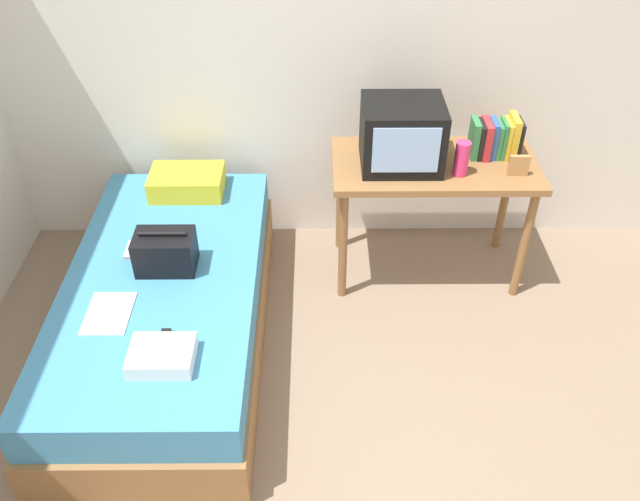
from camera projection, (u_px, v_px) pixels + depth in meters
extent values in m
plane|color=#84705B|center=(331.00, 483.00, 2.98)|extent=(8.00, 8.00, 0.00)
cube|color=silver|center=(326.00, 40.00, 3.75)|extent=(5.20, 0.10, 2.60)
cube|color=olive|center=(171.00, 324.00, 3.58)|extent=(1.00, 2.00, 0.29)
cube|color=teal|center=(164.00, 289.00, 3.42)|extent=(0.97, 1.94, 0.21)
cube|color=olive|center=(435.00, 165.00, 3.71)|extent=(1.16, 0.60, 0.04)
cylinder|color=olive|center=(343.00, 246.00, 3.76)|extent=(0.05, 0.05, 0.74)
cylinder|color=olive|center=(524.00, 245.00, 3.77)|extent=(0.05, 0.05, 0.74)
cylinder|color=olive|center=(340.00, 199.00, 4.14)|extent=(0.05, 0.05, 0.74)
cylinder|color=olive|center=(505.00, 199.00, 4.15)|extent=(0.05, 0.05, 0.74)
cube|color=black|center=(402.00, 134.00, 3.58)|extent=(0.44, 0.38, 0.36)
cube|color=#8CB2E0|center=(406.00, 151.00, 3.42)|extent=(0.35, 0.01, 0.26)
cylinder|color=#E53372|center=(462.00, 159.00, 3.54)|extent=(0.08, 0.08, 0.19)
cube|color=#337F47|center=(474.00, 138.00, 3.69)|extent=(0.04, 0.14, 0.22)
cube|color=black|center=(479.00, 139.00, 3.70)|extent=(0.02, 0.15, 0.20)
cube|color=#B72D33|center=(486.00, 139.00, 3.70)|extent=(0.04, 0.17, 0.21)
cube|color=#2D5699|center=(492.00, 138.00, 3.70)|extent=(0.03, 0.14, 0.22)
cube|color=#337F47|center=(498.00, 140.00, 3.70)|extent=(0.03, 0.13, 0.20)
cube|color=#337F47|center=(502.00, 138.00, 3.70)|extent=(0.02, 0.14, 0.21)
cube|color=gold|center=(506.00, 139.00, 3.70)|extent=(0.02, 0.16, 0.21)
cube|color=gold|center=(512.00, 136.00, 3.69)|extent=(0.04, 0.17, 0.24)
cube|color=black|center=(518.00, 138.00, 3.70)|extent=(0.02, 0.15, 0.22)
cube|color=#B27F4C|center=(519.00, 166.00, 3.55)|extent=(0.11, 0.02, 0.12)
cube|color=yellow|center=(187.00, 182.00, 3.92)|extent=(0.43, 0.29, 0.13)
cube|color=black|center=(165.00, 252.00, 3.34)|extent=(0.30, 0.20, 0.20)
cylinder|color=black|center=(162.00, 234.00, 3.27)|extent=(0.24, 0.02, 0.02)
cube|color=white|center=(109.00, 313.00, 3.12)|extent=(0.21, 0.29, 0.01)
cube|color=black|center=(164.00, 342.00, 2.97)|extent=(0.04, 0.16, 0.02)
cube|color=#B7B7BC|center=(130.00, 250.00, 3.50)|extent=(0.04, 0.14, 0.02)
cube|color=white|center=(162.00, 356.00, 2.86)|extent=(0.28, 0.22, 0.08)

